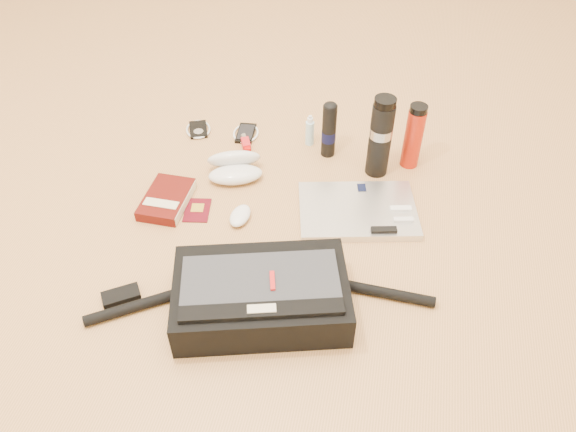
{
  "coord_description": "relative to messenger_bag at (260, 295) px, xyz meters",
  "views": [
    {
      "loc": [
        0.29,
        -1.11,
        1.2
      ],
      "look_at": [
        0.04,
        0.05,
        0.06
      ],
      "focal_mm": 35.0,
      "sensor_mm": 36.0,
      "label": 1
    }
  ],
  "objects": [
    {
      "name": "messenger_bag",
      "position": [
        0.0,
        0.0,
        0.0
      ],
      "size": [
        0.89,
        0.39,
        0.13
      ],
      "rotation": [
        0.0,
        0.0,
        0.28
      ],
      "color": "black",
      "rests_on": "ground"
    },
    {
      "name": "book",
      "position": [
        -0.39,
        0.34,
        -0.04
      ],
      "size": [
        0.13,
        0.2,
        0.04
      ],
      "rotation": [
        0.0,
        0.0,
        -0.0
      ],
      "color": "#460B07",
      "rests_on": "ground"
    },
    {
      "name": "inhaler",
      "position": [
        -0.23,
        0.68,
        -0.04
      ],
      "size": [
        0.06,
        0.1,
        0.03
      ],
      "rotation": [
        0.0,
        0.0,
        0.43
      ],
      "color": "red",
      "rests_on": "ground"
    },
    {
      "name": "passport",
      "position": [
        -0.29,
        0.32,
        -0.06
      ],
      "size": [
        0.1,
        0.12,
        0.01
      ],
      "rotation": [
        0.0,
        0.0,
        0.18
      ],
      "color": "#4B0711",
      "rests_on": "ground"
    },
    {
      "name": "ipod",
      "position": [
        -0.42,
        0.73,
        -0.05
      ],
      "size": [
        0.12,
        0.12,
        0.01
      ],
      "rotation": [
        0.0,
        0.0,
        0.38
      ],
      "color": "black",
      "rests_on": "ground"
    },
    {
      "name": "sunglasses_case",
      "position": [
        -0.22,
        0.52,
        -0.02
      ],
      "size": [
        0.22,
        0.2,
        0.1
      ],
      "rotation": [
        0.0,
        0.0,
        0.35
      ],
      "color": "silver",
      "rests_on": "ground"
    },
    {
      "name": "phone",
      "position": [
        -0.25,
        0.75,
        -0.05
      ],
      "size": [
        0.1,
        0.12,
        0.01
      ],
      "rotation": [
        0.0,
        0.0,
        0.09
      ],
      "color": "black",
      "rests_on": "ground"
    },
    {
      "name": "spray_bottle",
      "position": [
        -0.01,
        0.74,
        -0.01
      ],
      "size": [
        0.03,
        0.03,
        0.12
      ],
      "rotation": [
        0.0,
        0.0,
        -0.03
      ],
      "color": "#ACDAEA",
      "rests_on": "ground"
    },
    {
      "name": "laptop",
      "position": [
        0.2,
        0.42,
        -0.05
      ],
      "size": [
        0.41,
        0.33,
        0.03
      ],
      "rotation": [
        0.0,
        0.0,
        0.23
      ],
      "color": "silver",
      "rests_on": "ground"
    },
    {
      "name": "thermos_black",
      "position": [
        0.24,
        0.64,
        0.09
      ],
      "size": [
        0.1,
        0.1,
        0.28
      ],
      "rotation": [
        0.0,
        0.0,
        -0.39
      ],
      "color": "black",
      "rests_on": "ground"
    },
    {
      "name": "thermos_red",
      "position": [
        0.34,
        0.7,
        0.06
      ],
      "size": [
        0.07,
        0.07,
        0.23
      ],
      "rotation": [
        0.0,
        0.0,
        0.11
      ],
      "color": "#AC1F0C",
      "rests_on": "ground"
    },
    {
      "name": "aerosol_can",
      "position": [
        0.06,
        0.7,
        0.04
      ],
      "size": [
        0.06,
        0.06,
        0.21
      ],
      "rotation": [
        0.0,
        0.0,
        -0.3
      ],
      "color": "black",
      "rests_on": "ground"
    },
    {
      "name": "mouse",
      "position": [
        -0.15,
        0.31,
        -0.04
      ],
      "size": [
        0.07,
        0.1,
        0.03
      ],
      "rotation": [
        0.0,
        0.0,
        -0.09
      ],
      "color": "white",
      "rests_on": "ground"
    },
    {
      "name": "ground",
      "position": [
        -0.03,
        0.25,
        -0.06
      ],
      "size": [
        4.0,
        4.0,
        0.0
      ],
      "primitive_type": "plane",
      "color": "tan",
      "rests_on": "ground"
    }
  ]
}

